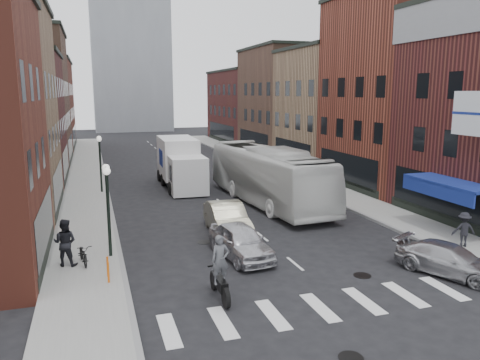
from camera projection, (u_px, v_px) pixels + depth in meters
name	position (u px, v px, depth m)	size (l,w,h in m)	color
ground	(305.00, 272.00, 18.83)	(160.00, 160.00, 0.00)	black
sidewalk_left	(86.00, 183.00, 36.87)	(3.00, 74.00, 0.15)	gray
sidewalk_right	(285.00, 172.00, 41.96)	(3.00, 74.00, 0.15)	gray
curb_left	(106.00, 183.00, 37.33)	(0.20, 74.00, 0.16)	gray
curb_right	(269.00, 174.00, 41.52)	(0.20, 74.00, 0.16)	gray
crosswalk_stripes	(343.00, 304.00, 16.02)	(12.00, 2.20, 0.01)	silver
bldg_left_far_a	(13.00, 97.00, 45.89)	(10.30, 12.20, 13.30)	brown
bldg_left_far_b	(31.00, 104.00, 59.18)	(10.30, 16.20, 11.30)	maroon
bldg_right_mid_a	(408.00, 92.00, 35.11)	(10.30, 10.20, 14.30)	maroon
bldg_right_mid_b	(340.00, 108.00, 44.75)	(10.30, 10.20, 11.30)	#87654A
bldg_right_far_a	(293.00, 101.00, 54.95)	(10.30, 12.20, 12.30)	brown
bldg_right_far_b	(254.00, 106.00, 68.24)	(10.30, 16.20, 10.30)	#4E1B1C
awning_blue	(447.00, 184.00, 23.36)	(1.80, 5.00, 0.78)	navy
billboard_sign	(480.00, 115.00, 20.74)	(1.52, 3.00, 3.70)	black
streetlamp_near	(107.00, 194.00, 19.83)	(0.32, 1.22, 4.11)	black
streetlamp_far	(100.00, 153.00, 32.93)	(0.32, 1.22, 4.11)	black
bike_rack	(108.00, 269.00, 17.67)	(0.08, 0.68, 0.80)	#D8590C
box_truck	(180.00, 164.00, 35.47)	(2.73, 8.51, 3.68)	silver
motorcycle_rider	(220.00, 269.00, 16.22)	(0.64, 2.28, 2.33)	black
transit_bus	(268.00, 175.00, 30.34)	(3.11, 13.29, 3.70)	silver
sedan_left_near	(241.00, 241.00, 20.46)	(1.74, 4.33, 1.47)	silver
sedan_left_far	(227.00, 219.00, 23.84)	(1.67, 4.80, 1.58)	#A7A287
curb_car	(449.00, 260.00, 18.50)	(1.73, 4.25, 1.23)	#ADADB2
parked_bicycle	(83.00, 254.00, 19.30)	(0.57, 1.63, 0.86)	black
ped_left_solo	(65.00, 242.00, 19.02)	(0.95, 0.55, 1.96)	black
ped_right_a	(464.00, 229.00, 21.42)	(1.04, 0.52, 1.61)	black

